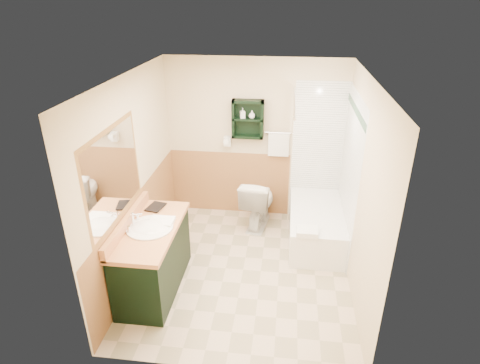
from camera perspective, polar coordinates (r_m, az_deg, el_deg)
name	(u,v)px	position (r m, az deg, el deg)	size (l,w,h in m)	color
floor	(243,270)	(5.20, 0.45, -12.36)	(3.00, 3.00, 0.00)	beige
back_wall	(255,140)	(5.96, 2.17, 5.98)	(2.60, 0.04, 2.40)	#F2E3BD
left_wall	(132,179)	(4.87, -15.11, 0.46)	(0.04, 3.00, 2.40)	#F2E3BD
right_wall	(362,191)	(4.62, 17.01, -1.23)	(0.04, 3.00, 2.40)	#F2E3BD
ceiling	(244,76)	(4.17, 0.57, 14.87)	(2.60, 3.00, 0.04)	white
wainscot_left	(141,230)	(5.19, -13.88, -6.58)	(2.98, 2.98, 1.00)	#AD7046
wainscot_back	(254,184)	(6.19, 2.04, -0.24)	(2.58, 2.58, 1.00)	#AD7046
mirror_frame	(114,175)	(4.27, -17.53, 0.96)	(1.30, 1.30, 1.00)	olive
mirror_glass	(114,175)	(4.27, -17.47, 0.96)	(1.20, 1.20, 0.90)	white
tile_right	(349,175)	(5.34, 15.21, 0.95)	(1.50, 1.50, 2.10)	white
tile_back	(325,154)	(5.98, 11.97, 3.96)	(0.95, 0.95, 2.10)	white
tile_accent	(356,111)	(5.06, 16.20, 9.74)	(1.50, 1.50, 0.10)	#124023
wall_shelf	(248,119)	(5.75, 1.12, 8.93)	(0.45, 0.15, 0.55)	black
hair_dryer	(228,141)	(5.92, -1.79, 5.85)	(0.10, 0.24, 0.18)	white
towel_bar	(279,133)	(5.83, 5.59, 6.98)	(0.40, 0.06, 0.40)	white
curtain_rod	(294,100)	(4.97, 7.75, 11.43)	(0.03, 0.03, 1.60)	silver
shower_curtain	(291,160)	(5.40, 7.22, 3.11)	(1.05, 1.05, 1.70)	beige
vanity	(153,258)	(4.80, -12.23, -10.56)	(0.59, 1.29, 0.82)	black
bathtub	(315,224)	(5.76, 10.67, -5.82)	(0.72, 1.50, 0.48)	white
toilet	(258,202)	(5.92, 2.59, -2.91)	(0.43, 0.76, 0.75)	white
counter_towel	(162,221)	(4.64, -11.08, -5.53)	(0.27, 0.21, 0.04)	white
vanity_book	(148,198)	(4.96, -12.92, -2.21)	(0.18, 0.02, 0.24)	black
tub_towel	(307,232)	(5.04, 9.49, -6.96)	(0.26, 0.22, 0.07)	white
soap_bottle_a	(243,116)	(5.74, 0.37, 9.41)	(0.07, 0.14, 0.07)	white
soap_bottle_b	(252,115)	(5.72, 1.71, 9.46)	(0.09, 0.11, 0.09)	white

